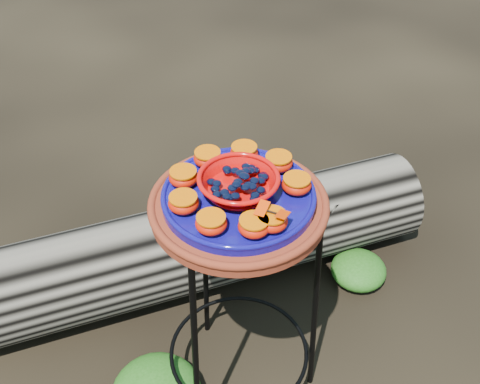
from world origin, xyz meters
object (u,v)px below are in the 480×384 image
plant_stand (239,307)px  cobalt_plate (239,197)px  terracotta_saucer (239,207)px  red_bowl (239,185)px  driftwood_log (190,248)px

plant_stand → cobalt_plate: bearing=0.0°
terracotta_saucer → red_bowl: size_ratio=2.33×
plant_stand → terracotta_saucer: bearing=0.0°
plant_stand → red_bowl: red_bowl is taller
cobalt_plate → terracotta_saucer: bearing=0.0°
cobalt_plate → driftwood_log: 0.74m
red_bowl → driftwood_log: (0.05, 0.45, -0.62)m
terracotta_saucer → red_bowl: red_bowl is taller
plant_stand → driftwood_log: 0.49m
plant_stand → terracotta_saucer: terracotta_saucer is taller
red_bowl → driftwood_log: 0.77m
red_bowl → driftwood_log: size_ratio=0.11×
driftwood_log → terracotta_saucer: bearing=-96.7°
plant_stand → cobalt_plate: (0.00, 0.00, 0.40)m
plant_stand → red_bowl: 0.43m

